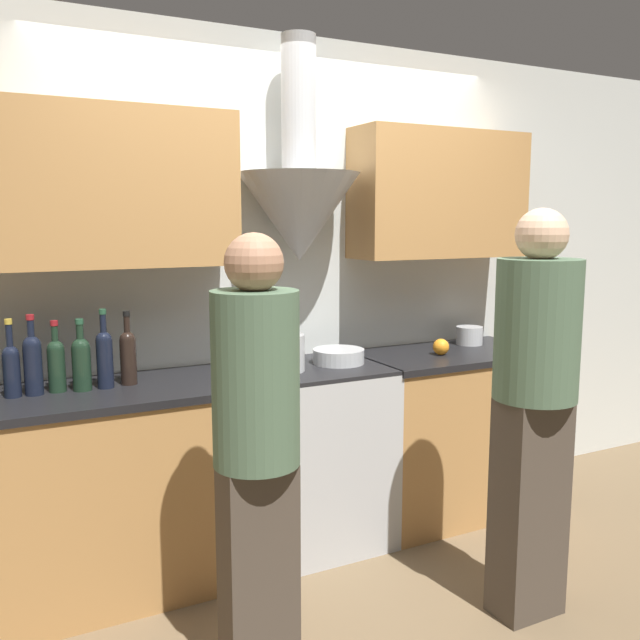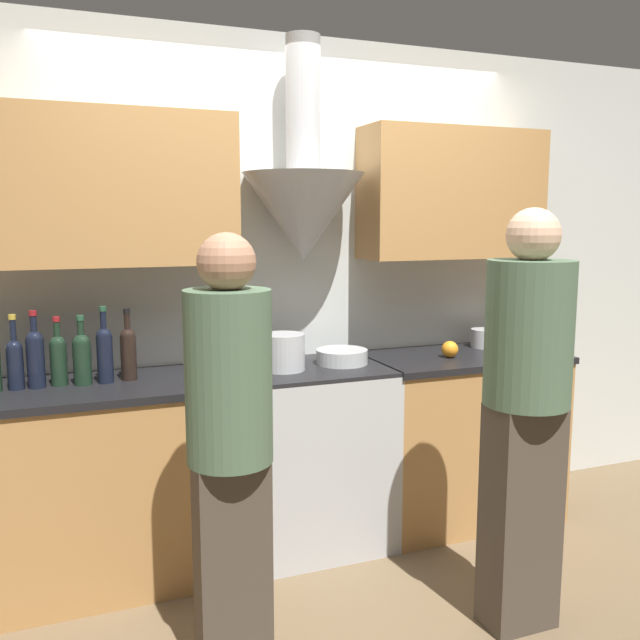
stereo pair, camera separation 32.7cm
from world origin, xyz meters
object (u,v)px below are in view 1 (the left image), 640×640
object	(u,v)px
wine_bottle_4	(56,363)
mixing_bowl	(338,356)
wine_bottle_5	(81,361)
wine_bottle_3	(33,362)
orange_fruit	(441,347)
wine_bottle_7	(128,354)
stove_range	(311,455)
person_foreground_left	(257,440)
stock_pot	(283,353)
saucepan	(469,335)
wine_bottle_6	(105,356)
wine_bottle_2	(11,367)
person_foreground_right	(534,396)

from	to	relation	value
wine_bottle_4	mixing_bowl	distance (m)	1.35
wine_bottle_4	mixing_bowl	world-z (taller)	wine_bottle_4
wine_bottle_4	wine_bottle_5	size ratio (longest dim) A/B	0.99
wine_bottle_3	orange_fruit	size ratio (longest dim) A/B	3.84
wine_bottle_5	wine_bottle_7	world-z (taller)	wine_bottle_7
stove_range	person_foreground_left	xyz separation A→B (m)	(-0.64, -0.86, 0.43)
wine_bottle_7	orange_fruit	xyz separation A→B (m)	(1.65, -0.10, -0.09)
wine_bottle_7	person_foreground_left	world-z (taller)	person_foreground_left
wine_bottle_4	stock_pot	size ratio (longest dim) A/B	1.45
wine_bottle_7	person_foreground_left	xyz separation A→B (m)	(0.25, -0.90, -0.16)
stove_range	stock_pot	size ratio (longest dim) A/B	4.39
saucepan	person_foreground_left	bearing A→B (deg)	-150.53
wine_bottle_5	orange_fruit	xyz separation A→B (m)	(1.85, -0.08, -0.08)
wine_bottle_5	wine_bottle_6	bearing A→B (deg)	0.24
wine_bottle_4	stock_pot	bearing A→B (deg)	-3.95
wine_bottle_3	person_foreground_left	xyz separation A→B (m)	(0.65, -0.90, -0.17)
saucepan	wine_bottle_2	bearing A→B (deg)	-177.94
stock_pot	person_foreground_left	size ratio (longest dim) A/B	0.13
stove_range	wine_bottle_3	bearing A→B (deg)	178.46
wine_bottle_6	wine_bottle_7	distance (m)	0.11
wine_bottle_3	wine_bottle_6	bearing A→B (deg)	-2.69
stove_range	wine_bottle_7	world-z (taller)	wine_bottle_7
mixing_bowl	person_foreground_left	bearing A→B (deg)	-132.60
stock_pot	wine_bottle_5	bearing A→B (deg)	177.24
wine_bottle_5	person_foreground_left	xyz separation A→B (m)	(0.45, -0.88, -0.16)
wine_bottle_2	wine_bottle_7	world-z (taller)	wine_bottle_7
wine_bottle_3	wine_bottle_5	bearing A→B (deg)	-4.18
stock_pot	wine_bottle_2	bearing A→B (deg)	177.17
wine_bottle_6	stock_pot	size ratio (longest dim) A/B	1.64
person_foreground_left	wine_bottle_7	bearing A→B (deg)	105.57
stove_range	mixing_bowl	world-z (taller)	mixing_bowl
wine_bottle_5	wine_bottle_7	distance (m)	0.20
wine_bottle_5	person_foreground_left	world-z (taller)	person_foreground_left
wine_bottle_5	stock_pot	world-z (taller)	wine_bottle_5
wine_bottle_3	saucepan	world-z (taller)	wine_bottle_3
orange_fruit	person_foreground_right	distance (m)	0.96
mixing_bowl	orange_fruit	distance (m)	0.61
saucepan	wine_bottle_4	bearing A→B (deg)	-178.07
wine_bottle_3	person_foreground_right	size ratio (longest dim) A/B	0.20
saucepan	person_foreground_left	world-z (taller)	person_foreground_left
wine_bottle_2	mixing_bowl	world-z (taller)	wine_bottle_2
wine_bottle_7	person_foreground_left	bearing A→B (deg)	-74.43
stove_range	wine_bottle_6	size ratio (longest dim) A/B	2.67
mixing_bowl	wine_bottle_7	bearing A→B (deg)	178.13
orange_fruit	mixing_bowl	bearing A→B (deg)	174.01
stove_range	wine_bottle_7	bearing A→B (deg)	177.30
wine_bottle_3	mixing_bowl	distance (m)	1.45
wine_bottle_3	wine_bottle_4	world-z (taller)	wine_bottle_3
wine_bottle_5	wine_bottle_6	size ratio (longest dim) A/B	0.89
wine_bottle_6	wine_bottle_7	xyz separation A→B (m)	(0.10, 0.02, -0.01)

